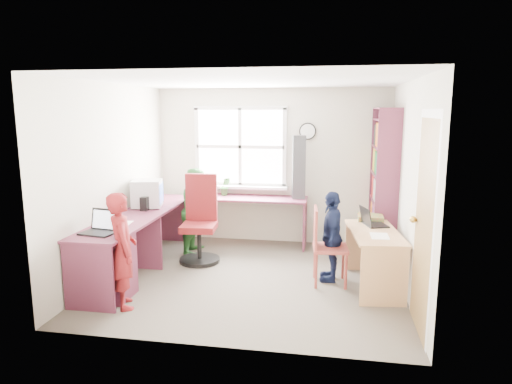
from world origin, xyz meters
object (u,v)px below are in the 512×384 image
swivel_chair (200,224)px  person_green (197,210)px  crt_monitor (147,194)px  cd_tower (299,167)px  potted_plant (225,186)px  person_navy (332,236)px  wooden_chair (325,243)px  laptop_right (371,221)px  person_red (122,250)px  bookshelf (383,187)px  right_desk (374,247)px  laptop_left (101,227)px  l_desk (143,244)px

swivel_chair → person_green: (-0.16, 0.38, 0.11)m
crt_monitor → cd_tower: cd_tower is taller
cd_tower → potted_plant: cd_tower is taller
person_navy → swivel_chair: bearing=-103.9°
wooden_chair → laptop_right: size_ratio=2.33×
potted_plant → person_red: person_red is taller
cd_tower → person_red: 3.05m
potted_plant → person_green: size_ratio=0.23×
bookshelf → wooden_chair: bookshelf is taller
right_desk → person_green: person_green is taller
bookshelf → laptop_right: bearing=-103.5°
laptop_right → potted_plant: potted_plant is taller
swivel_chair → potted_plant: size_ratio=4.16×
laptop_right → swivel_chair: bearing=65.1°
person_red → crt_monitor: bearing=-19.6°
laptop_left → person_green: size_ratio=0.32×
person_red → person_navy: 2.45m
potted_plant → l_desk: bearing=-108.6°
laptop_left → cd_tower: cd_tower is taller
bookshelf → person_green: bearing=-175.0°
bookshelf → wooden_chair: (-0.77, -1.20, -0.50)m
crt_monitor → person_navy: crt_monitor is taller
swivel_chair → person_green: bearing=107.0°
swivel_chair → laptop_left: 1.61m
person_navy → person_red: bearing=-61.6°
crt_monitor → laptop_right: (2.98, -0.19, -0.21)m
l_desk → person_red: size_ratio=2.38×
l_desk → laptop_right: 2.81m
swivel_chair → laptop_right: 2.30m
laptop_right → person_green: size_ratio=0.32×
bookshelf → wooden_chair: 1.51m
crt_monitor → person_red: person_red is taller
swivel_chair → l_desk: bearing=-124.2°
laptop_right → cd_tower: size_ratio=0.42×
right_desk → crt_monitor: (-3.00, 0.47, 0.45)m
cd_tower → l_desk: bearing=-145.5°
right_desk → potted_plant: potted_plant is taller
right_desk → person_green: 2.64m
crt_monitor → person_navy: (2.50, -0.34, -0.39)m
person_green → bookshelf: bearing=-84.2°
right_desk → person_green: size_ratio=0.98×
wooden_chair → cd_tower: bearing=101.7°
laptop_left → person_green: bearing=82.9°
l_desk → wooden_chair: wooden_chair is taller
swivel_chair → laptop_left: (-0.68, -1.43, 0.29)m
right_desk → l_desk: bearing=178.8°
bookshelf → cd_tower: size_ratio=2.21×
swivel_chair → bookshelf: bearing=8.5°
wooden_chair → person_navy: person_navy is taller
l_desk → bookshelf: size_ratio=1.40×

